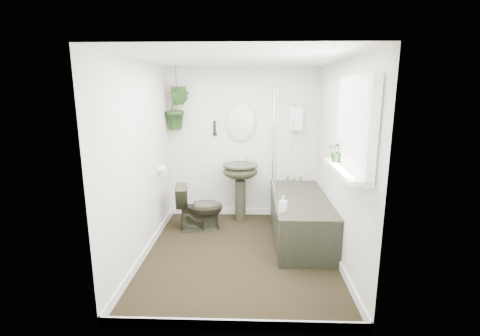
{
  "coord_description": "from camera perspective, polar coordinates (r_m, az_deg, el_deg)",
  "views": [
    {
      "loc": [
        0.14,
        -3.93,
        1.98
      ],
      "look_at": [
        0.0,
        0.15,
        1.05
      ],
      "focal_mm": 26.0,
      "sensor_mm": 36.0,
      "label": 1
    }
  ],
  "objects": [
    {
      "name": "sill_plant",
      "position": [
        3.69,
        15.85,
        2.76
      ],
      "size": [
        0.24,
        0.22,
        0.23
      ],
      "primitive_type": "imported",
      "rotation": [
        0.0,
        0.0,
        -0.24
      ],
      "color": "black",
      "rests_on": "window_sill"
    },
    {
      "name": "wall_front",
      "position": [
        2.66,
        -1.14,
        -5.35
      ],
      "size": [
        2.3,
        0.02,
        2.3
      ],
      "primitive_type": "cube",
      "color": "silver",
      "rests_on": "ground"
    },
    {
      "name": "oval_mirror",
      "position": [
        5.33,
        0.14,
        7.65
      ],
      "size": [
        0.46,
        0.03,
        0.62
      ],
      "primitive_type": "ellipsoid",
      "color": "#B3AA9D",
      "rests_on": "wall_back"
    },
    {
      "name": "window_sill",
      "position": [
        3.43,
        16.77,
        -0.34
      ],
      "size": [
        0.18,
        1.0,
        0.04
      ],
      "primitive_type": "cube",
      "color": "white",
      "rests_on": "wall_right"
    },
    {
      "name": "window_blinds",
      "position": [
        3.37,
        17.64,
        6.62
      ],
      "size": [
        0.01,
        0.86,
        0.76
      ],
      "primitive_type": "cube",
      "color": "white",
      "rests_on": "wall_right"
    },
    {
      "name": "toilet_roll_holder",
      "position": [
        4.91,
        -12.7,
        -0.19
      ],
      "size": [
        0.11,
        0.11,
        0.11
      ],
      "primitive_type": "cylinder",
      "rotation": [
        0.0,
        1.57,
        0.0
      ],
      "color": "white",
      "rests_on": "wall_left"
    },
    {
      "name": "wall_left",
      "position": [
        4.22,
        -16.01,
        0.99
      ],
      "size": [
        0.02,
        2.8,
        2.3
      ],
      "primitive_type": "cube",
      "color": "silver",
      "rests_on": "ground"
    },
    {
      "name": "wall_back",
      "position": [
        5.41,
        0.45,
        3.99
      ],
      "size": [
        2.3,
        0.02,
        2.3
      ],
      "primitive_type": "cube",
      "color": "silver",
      "rests_on": "ground"
    },
    {
      "name": "toilet",
      "position": [
        5.03,
        -6.66,
        -6.39
      ],
      "size": [
        0.7,
        0.47,
        0.67
      ],
      "primitive_type": "imported",
      "rotation": [
        0.0,
        0.0,
        1.72
      ],
      "color": "#2B2B1E",
      "rests_on": "floor"
    },
    {
      "name": "wall_sconce",
      "position": [
        5.35,
        -4.17,
        6.57
      ],
      "size": [
        0.04,
        0.04,
        0.22
      ],
      "primitive_type": "cylinder",
      "color": "black",
      "rests_on": "wall_back"
    },
    {
      "name": "bathtub",
      "position": [
        4.79,
        9.85,
        -8.04
      ],
      "size": [
        0.72,
        1.72,
        0.58
      ],
      "primitive_type": null,
      "color": "#2B2B1E",
      "rests_on": "floor"
    },
    {
      "name": "bath_screen",
      "position": [
        4.98,
        5.76,
        4.68
      ],
      "size": [
        0.04,
        0.72,
        1.4
      ],
      "primitive_type": null,
      "color": "silver",
      "rests_on": "bathtub"
    },
    {
      "name": "skirting",
      "position": [
        4.38,
        -0.07,
        -13.3
      ],
      "size": [
        2.3,
        2.8,
        0.1
      ],
      "primitive_type": "cube",
      "color": "white",
      "rests_on": "floor"
    },
    {
      "name": "wall_right",
      "position": [
        4.15,
        16.16,
        0.77
      ],
      "size": [
        0.02,
        2.8,
        2.3
      ],
      "primitive_type": "cube",
      "color": "silver",
      "rests_on": "ground"
    },
    {
      "name": "pedestal_sink",
      "position": [
        5.28,
        0.05,
        -4.07
      ],
      "size": [
        0.59,
        0.53,
        0.89
      ],
      "primitive_type": null,
      "rotation": [
        0.0,
        0.0,
        0.17
      ],
      "color": "#2B2B1E",
      "rests_on": "floor"
    },
    {
      "name": "hanging_plant",
      "position": [
        5.31,
        -10.27,
        9.64
      ],
      "size": [
        0.37,
        0.31,
        0.63
      ],
      "primitive_type": "imported",
      "rotation": [
        0.0,
        0.0,
        0.1
      ],
      "color": "black",
      "rests_on": "ceiling"
    },
    {
      "name": "ceiling",
      "position": [
        3.95,
        -0.08,
        17.62
      ],
      "size": [
        2.3,
        2.8,
        0.02
      ],
      "primitive_type": "cube",
      "color": "white",
      "rests_on": "ground"
    },
    {
      "name": "soap_bottle",
      "position": [
        4.1,
        7.08,
        -5.83
      ],
      "size": [
        0.11,
        0.11,
        0.19
      ],
      "primitive_type": "imported",
      "rotation": [
        0.0,
        0.0,
        -0.36
      ],
      "color": "black",
      "rests_on": "bathtub"
    },
    {
      "name": "shower_box",
      "position": [
        5.33,
        9.15,
        8.03
      ],
      "size": [
        0.2,
        0.1,
        0.35
      ],
      "primitive_type": "cube",
      "color": "white",
      "rests_on": "wall_back"
    },
    {
      "name": "hanging_pot",
      "position": [
        5.3,
        -10.38,
        12.41
      ],
      "size": [
        0.16,
        0.16,
        0.12
      ],
      "primitive_type": "cylinder",
      "color": "#4B3D26",
      "rests_on": "ceiling"
    },
    {
      "name": "window_recess",
      "position": [
        3.39,
        18.38,
        6.59
      ],
      "size": [
        0.08,
        1.0,
        0.9
      ],
      "primitive_type": "cube",
      "color": "white",
      "rests_on": "wall_right"
    },
    {
      "name": "floor",
      "position": [
        4.41,
        -0.07,
        -14.0
      ],
      "size": [
        2.3,
        2.8,
        0.02
      ],
      "primitive_type": "cube",
      "color": "#2D2413",
      "rests_on": "ground"
    }
  ]
}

